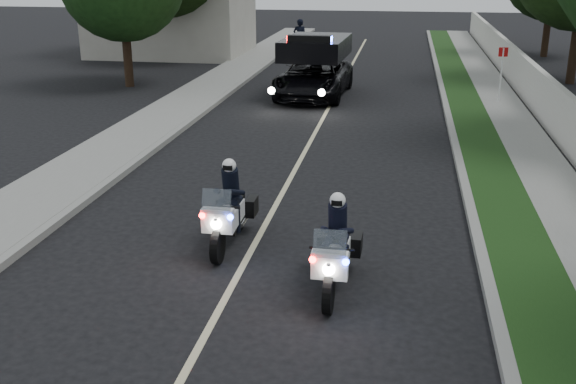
% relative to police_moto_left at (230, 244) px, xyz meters
% --- Properties ---
extents(ground, '(120.00, 120.00, 0.00)m').
position_rel_police_moto_left_xyz_m(ground, '(0.46, -1.08, 0.00)').
color(ground, black).
rests_on(ground, ground).
extents(curb_right, '(0.20, 60.00, 0.15)m').
position_rel_police_moto_left_xyz_m(curb_right, '(4.56, 8.92, 0.07)').
color(curb_right, gray).
rests_on(curb_right, ground).
extents(grass_verge, '(1.20, 60.00, 0.16)m').
position_rel_police_moto_left_xyz_m(grass_verge, '(5.26, 8.92, 0.08)').
color(grass_verge, '#193814').
rests_on(grass_verge, ground).
extents(sidewalk_right, '(1.40, 60.00, 0.16)m').
position_rel_police_moto_left_xyz_m(sidewalk_right, '(6.56, 8.92, 0.08)').
color(sidewalk_right, gray).
rests_on(sidewalk_right, ground).
extents(property_wall, '(0.22, 60.00, 1.50)m').
position_rel_police_moto_left_xyz_m(property_wall, '(7.56, 8.92, 0.75)').
color(property_wall, beige).
rests_on(property_wall, ground).
extents(curb_left, '(0.20, 60.00, 0.15)m').
position_rel_police_moto_left_xyz_m(curb_left, '(-3.64, 8.92, 0.07)').
color(curb_left, gray).
rests_on(curb_left, ground).
extents(sidewalk_left, '(2.00, 60.00, 0.16)m').
position_rel_police_moto_left_xyz_m(sidewalk_left, '(-4.74, 8.92, 0.08)').
color(sidewalk_left, gray).
rests_on(sidewalk_left, ground).
extents(lane_marking, '(0.12, 50.00, 0.01)m').
position_rel_police_moto_left_xyz_m(lane_marking, '(0.46, 8.92, 0.00)').
color(lane_marking, '#BFB78C').
rests_on(lane_marking, ground).
extents(police_moto_left, '(0.68, 1.92, 1.63)m').
position_rel_police_moto_left_xyz_m(police_moto_left, '(0.00, 0.00, 0.00)').
color(police_moto_left, silver).
rests_on(police_moto_left, ground).
extents(police_moto_right, '(0.69, 1.89, 1.60)m').
position_rel_police_moto_left_xyz_m(police_moto_right, '(2.12, -1.44, 0.00)').
color(police_moto_right, white).
rests_on(police_moto_right, ground).
extents(police_suv, '(2.70, 5.41, 2.58)m').
position_rel_police_moto_left_xyz_m(police_suv, '(-0.35, 14.37, 0.00)').
color(police_suv, black).
rests_on(police_suv, ground).
extents(bicycle, '(0.70, 1.77, 0.91)m').
position_rel_police_moto_left_xyz_m(bicycle, '(-2.35, 23.91, 0.00)').
color(bicycle, black).
rests_on(bicycle, ground).
extents(cyclist, '(0.70, 0.48, 1.90)m').
position_rel_police_moto_left_xyz_m(cyclist, '(-2.35, 23.91, 0.00)').
color(cyclist, black).
rests_on(cyclist, ground).
extents(sign_post, '(0.35, 0.35, 2.12)m').
position_rel_police_moto_left_xyz_m(sign_post, '(6.46, 13.94, 0.00)').
color(sign_post, red).
rests_on(sign_post, ground).
extents(tree_right_d, '(6.41, 6.41, 9.92)m').
position_rel_police_moto_left_xyz_m(tree_right_d, '(9.98, 18.99, 0.00)').
color(tree_right_d, '#1D3A13').
rests_on(tree_right_d, ground).
extents(tree_right_e, '(6.04, 6.04, 8.60)m').
position_rel_police_moto_left_xyz_m(tree_right_e, '(10.40, 27.43, 0.00)').
color(tree_right_e, black).
rests_on(tree_right_e, ground).
extents(tree_left_near, '(6.25, 6.25, 8.39)m').
position_rel_police_moto_left_xyz_m(tree_left_near, '(-8.15, 15.24, 0.00)').
color(tree_left_near, '#1B4115').
rests_on(tree_left_near, ground).
extents(tree_left_far, '(6.73, 6.73, 9.93)m').
position_rel_police_moto_left_xyz_m(tree_left_far, '(-8.69, 22.56, 0.00)').
color(tree_left_far, '#193210').
rests_on(tree_left_far, ground).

